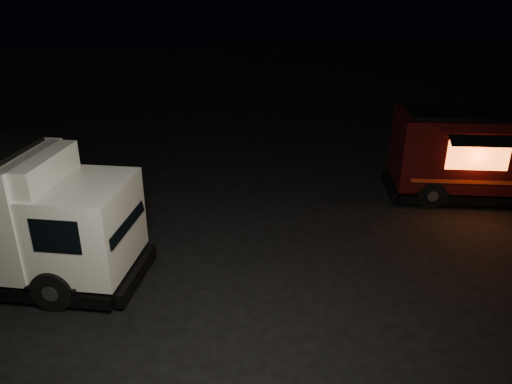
{
  "coord_description": "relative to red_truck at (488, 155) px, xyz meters",
  "views": [
    {
      "loc": [
        -1.0,
        -9.77,
        6.43
      ],
      "look_at": [
        0.72,
        2.0,
        1.19
      ],
      "focal_mm": 35.0,
      "sensor_mm": 36.0,
      "label": 1
    }
  ],
  "objects": [
    {
      "name": "red_truck",
      "position": [
        0.0,
        0.0,
        0.0
      ],
      "size": [
        6.15,
        3.36,
        2.71
      ],
      "primitive_type": null,
      "rotation": [
        0.0,
        0.0,
        -0.22
      ],
      "color": "#34090E",
      "rests_on": "ground"
    },
    {
      "name": "ground",
      "position": [
        -8.03,
        -3.35,
        -1.35
      ],
      "size": [
        80.0,
        80.0,
        0.0
      ],
      "primitive_type": "plane",
      "color": "black",
      "rests_on": "ground"
    }
  ]
}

